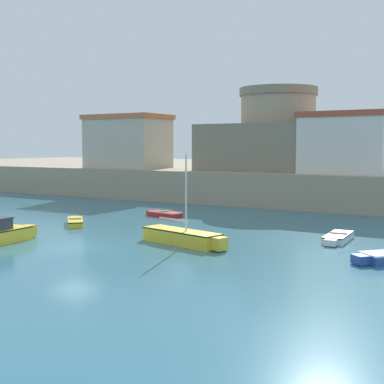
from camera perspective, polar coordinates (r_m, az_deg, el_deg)
ground_plane at (r=30.31m, az=-12.42°, el=-5.74°), size 200.00×200.00×0.00m
quay_seawall at (r=66.70m, az=12.75°, el=1.41°), size 120.00×40.00×3.10m
dinghy_white_1 at (r=32.43m, az=15.30°, el=-4.68°), size 1.35×3.86×0.50m
dinghy_red_2 at (r=42.02m, az=-2.96°, el=-2.33°), size 3.26×1.54×0.49m
sailboat_yellow_4 at (r=30.25m, az=-0.97°, el=-4.78°), size 5.87×2.56×5.09m
dinghy_yellow_5 at (r=38.63m, az=-12.35°, el=-3.09°), size 3.18×3.27×0.48m
fortress at (r=55.60m, az=9.13°, el=5.47°), size 12.86×12.86×8.29m
harbor_shed_near_wharf at (r=59.88m, az=-6.85°, el=5.40°), size 8.78×5.92×5.83m
harbor_shed_mid_row at (r=48.83m, az=15.97°, el=5.09°), size 7.66×4.68×5.41m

